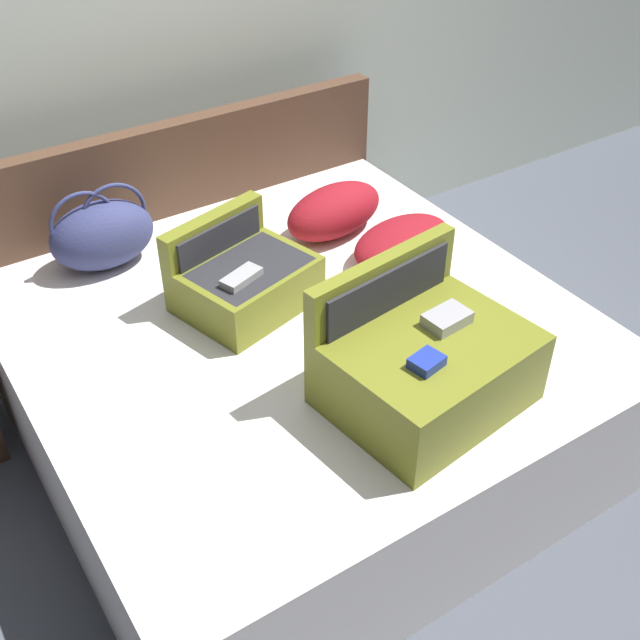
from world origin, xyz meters
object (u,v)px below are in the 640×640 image
at_px(hard_case_large, 427,363).
at_px(duffel_bag, 102,234).
at_px(bed, 300,380).
at_px(pillow_center_head, 403,242).
at_px(hard_case_medium, 244,279).
at_px(pillow_near_headboard, 334,211).

height_order(hard_case_large, duffel_bag, hard_case_large).
xyz_separation_m(bed, pillow_center_head, (0.56, 0.13, 0.34)).
height_order(hard_case_medium, pillow_center_head, hard_case_medium).
bearing_deg(hard_case_large, bed, 95.09).
bearing_deg(hard_case_large, pillow_center_head, 49.53).
height_order(pillow_near_headboard, pillow_center_head, pillow_near_headboard).
relative_size(hard_case_large, hard_case_medium, 1.21).
distance_m(bed, hard_case_large, 0.70).
height_order(bed, hard_case_medium, hard_case_medium).
relative_size(hard_case_medium, pillow_center_head, 1.15).
distance_m(hard_case_large, pillow_center_head, 0.81).
bearing_deg(bed, hard_case_medium, 116.83).
height_order(duffel_bag, pillow_near_headboard, duffel_bag).
distance_m(bed, hard_case_medium, 0.44).
distance_m(hard_case_medium, duffel_bag, 0.61).
xyz_separation_m(bed, pillow_near_headboard, (0.45, 0.44, 0.37)).
xyz_separation_m(pillow_near_headboard, pillow_center_head, (0.12, -0.31, -0.03)).
relative_size(bed, duffel_bag, 4.62).
bearing_deg(bed, pillow_near_headboard, 44.62).
height_order(bed, hard_case_large, hard_case_large).
relative_size(bed, pillow_center_head, 4.11).
distance_m(bed, pillow_near_headboard, 0.73).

